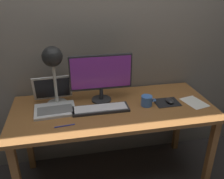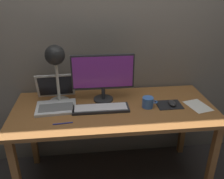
{
  "view_description": "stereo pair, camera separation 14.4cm",
  "coord_description": "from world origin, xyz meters",
  "px_view_note": "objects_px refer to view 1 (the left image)",
  "views": [
    {
      "loc": [
        -0.34,
        -1.62,
        1.66
      ],
      "look_at": [
        -0.02,
        -0.05,
        0.92
      ],
      "focal_mm": 38.22,
      "sensor_mm": 36.0,
      "label": 1
    },
    {
      "loc": [
        -0.2,
        -1.65,
        1.66
      ],
      "look_at": [
        -0.02,
        -0.05,
        0.92
      ],
      "focal_mm": 38.22,
      "sensor_mm": 36.0,
      "label": 2
    }
  ],
  "objects_px": {
    "laptop": "(54,99)",
    "pen": "(65,126)",
    "desk_lamp": "(53,62)",
    "monitor": "(101,75)",
    "keyboard_main": "(101,109)",
    "mouse": "(170,101)",
    "coffee_mug": "(147,101)"
  },
  "relations": [
    {
      "from": "monitor",
      "to": "keyboard_main",
      "type": "relative_size",
      "value": 1.14
    },
    {
      "from": "mouse",
      "to": "pen",
      "type": "distance_m",
      "value": 0.87
    },
    {
      "from": "monitor",
      "to": "mouse",
      "type": "distance_m",
      "value": 0.6
    },
    {
      "from": "laptop",
      "to": "pen",
      "type": "distance_m",
      "value": 0.32
    },
    {
      "from": "desk_lamp",
      "to": "laptop",
      "type": "bearing_deg",
      "value": -117.72
    },
    {
      "from": "keyboard_main",
      "to": "desk_lamp",
      "type": "height_order",
      "value": "desk_lamp"
    },
    {
      "from": "mouse",
      "to": "pen",
      "type": "relative_size",
      "value": 0.69
    },
    {
      "from": "coffee_mug",
      "to": "pen",
      "type": "xyz_separation_m",
      "value": [
        -0.65,
        -0.18,
        -0.04
      ]
    },
    {
      "from": "keyboard_main",
      "to": "coffee_mug",
      "type": "relative_size",
      "value": 3.55
    },
    {
      "from": "keyboard_main",
      "to": "laptop",
      "type": "distance_m",
      "value": 0.38
    },
    {
      "from": "laptop",
      "to": "mouse",
      "type": "bearing_deg",
      "value": -7.57
    },
    {
      "from": "monitor",
      "to": "keyboard_main",
      "type": "height_order",
      "value": "monitor"
    },
    {
      "from": "monitor",
      "to": "keyboard_main",
      "type": "xyz_separation_m",
      "value": [
        -0.03,
        -0.16,
        -0.22
      ]
    },
    {
      "from": "keyboard_main",
      "to": "coffee_mug",
      "type": "xyz_separation_m",
      "value": [
        0.37,
        0.0,
        0.03
      ]
    },
    {
      "from": "keyboard_main",
      "to": "pen",
      "type": "bearing_deg",
      "value": -148.44
    },
    {
      "from": "desk_lamp",
      "to": "mouse",
      "type": "bearing_deg",
      "value": -10.21
    },
    {
      "from": "monitor",
      "to": "laptop",
      "type": "distance_m",
      "value": 0.42
    },
    {
      "from": "laptop",
      "to": "coffee_mug",
      "type": "relative_size",
      "value": 2.72
    },
    {
      "from": "laptop",
      "to": "coffee_mug",
      "type": "xyz_separation_m",
      "value": [
        0.73,
        -0.13,
        -0.02
      ]
    },
    {
      "from": "coffee_mug",
      "to": "desk_lamp",
      "type": "bearing_deg",
      "value": 166.77
    },
    {
      "from": "monitor",
      "to": "mouse",
      "type": "relative_size",
      "value": 5.24
    },
    {
      "from": "mouse",
      "to": "coffee_mug",
      "type": "height_order",
      "value": "coffee_mug"
    },
    {
      "from": "mouse",
      "to": "keyboard_main",
      "type": "bearing_deg",
      "value": -179.28
    },
    {
      "from": "laptop",
      "to": "pen",
      "type": "relative_size",
      "value": 2.41
    },
    {
      "from": "keyboard_main",
      "to": "coffee_mug",
      "type": "bearing_deg",
      "value": 0.67
    },
    {
      "from": "keyboard_main",
      "to": "mouse",
      "type": "height_order",
      "value": "mouse"
    },
    {
      "from": "mouse",
      "to": "coffee_mug",
      "type": "relative_size",
      "value": 0.77
    },
    {
      "from": "keyboard_main",
      "to": "laptop",
      "type": "xyz_separation_m",
      "value": [
        -0.35,
        0.13,
        0.05
      ]
    },
    {
      "from": "coffee_mug",
      "to": "laptop",
      "type": "bearing_deg",
      "value": 170.17
    },
    {
      "from": "keyboard_main",
      "to": "laptop",
      "type": "bearing_deg",
      "value": 159.67
    },
    {
      "from": "monitor",
      "to": "laptop",
      "type": "bearing_deg",
      "value": -175.42
    },
    {
      "from": "mouse",
      "to": "coffee_mug",
      "type": "distance_m",
      "value": 0.2
    }
  ]
}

